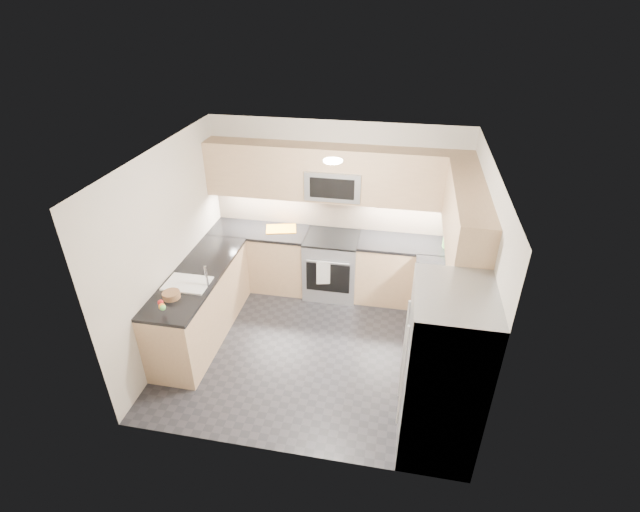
# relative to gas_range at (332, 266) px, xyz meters

# --- Properties ---
(floor) EXTENTS (3.60, 3.20, 0.00)m
(floor) POSITION_rel_gas_range_xyz_m (0.00, -1.28, -0.46)
(floor) COLOR #222227
(floor) RESTS_ON ground
(ceiling) EXTENTS (3.60, 3.20, 0.02)m
(ceiling) POSITION_rel_gas_range_xyz_m (0.00, -1.28, 2.04)
(ceiling) COLOR beige
(ceiling) RESTS_ON wall_back
(wall_back) EXTENTS (3.60, 0.02, 2.50)m
(wall_back) POSITION_rel_gas_range_xyz_m (0.00, 0.32, 0.79)
(wall_back) COLOR #BDB4A5
(wall_back) RESTS_ON floor
(wall_front) EXTENTS (3.60, 0.02, 2.50)m
(wall_front) POSITION_rel_gas_range_xyz_m (0.00, -2.88, 0.79)
(wall_front) COLOR #BDB4A5
(wall_front) RESTS_ON floor
(wall_left) EXTENTS (0.02, 3.20, 2.50)m
(wall_left) POSITION_rel_gas_range_xyz_m (-1.80, -1.28, 0.79)
(wall_left) COLOR #BDB4A5
(wall_left) RESTS_ON floor
(wall_right) EXTENTS (0.02, 3.20, 2.50)m
(wall_right) POSITION_rel_gas_range_xyz_m (1.80, -1.28, 0.79)
(wall_right) COLOR #BDB4A5
(wall_right) RESTS_ON floor
(base_cab_back_left) EXTENTS (1.42, 0.60, 0.90)m
(base_cab_back_left) POSITION_rel_gas_range_xyz_m (-1.09, 0.02, -0.01)
(base_cab_back_left) COLOR tan
(base_cab_back_left) RESTS_ON floor
(base_cab_back_right) EXTENTS (1.42, 0.60, 0.90)m
(base_cab_back_right) POSITION_rel_gas_range_xyz_m (1.09, 0.02, -0.01)
(base_cab_back_right) COLOR tan
(base_cab_back_right) RESTS_ON floor
(base_cab_right) EXTENTS (0.60, 1.70, 0.90)m
(base_cab_right) POSITION_rel_gas_range_xyz_m (1.50, -1.12, -0.01)
(base_cab_right) COLOR tan
(base_cab_right) RESTS_ON floor
(base_cab_peninsula) EXTENTS (0.60, 2.00, 0.90)m
(base_cab_peninsula) POSITION_rel_gas_range_xyz_m (-1.50, -1.28, -0.01)
(base_cab_peninsula) COLOR tan
(base_cab_peninsula) RESTS_ON floor
(countertop_back_left) EXTENTS (1.42, 0.63, 0.04)m
(countertop_back_left) POSITION_rel_gas_range_xyz_m (-1.09, 0.02, 0.47)
(countertop_back_left) COLOR black
(countertop_back_left) RESTS_ON base_cab_back_left
(countertop_back_right) EXTENTS (1.42, 0.63, 0.04)m
(countertop_back_right) POSITION_rel_gas_range_xyz_m (1.09, 0.02, 0.47)
(countertop_back_right) COLOR black
(countertop_back_right) RESTS_ON base_cab_back_right
(countertop_right) EXTENTS (0.63, 1.70, 0.04)m
(countertop_right) POSITION_rel_gas_range_xyz_m (1.50, -1.12, 0.47)
(countertop_right) COLOR black
(countertop_right) RESTS_ON base_cab_right
(countertop_peninsula) EXTENTS (0.63, 2.00, 0.04)m
(countertop_peninsula) POSITION_rel_gas_range_xyz_m (-1.50, -1.28, 0.47)
(countertop_peninsula) COLOR black
(countertop_peninsula) RESTS_ON base_cab_peninsula
(upper_cab_back) EXTENTS (3.60, 0.35, 0.75)m
(upper_cab_back) POSITION_rel_gas_range_xyz_m (0.00, 0.15, 1.37)
(upper_cab_back) COLOR tan
(upper_cab_back) RESTS_ON wall_back
(upper_cab_right) EXTENTS (0.35, 1.95, 0.75)m
(upper_cab_right) POSITION_rel_gas_range_xyz_m (1.62, -1.00, 1.37)
(upper_cab_right) COLOR tan
(upper_cab_right) RESTS_ON wall_right
(backsplash_back) EXTENTS (3.60, 0.01, 0.51)m
(backsplash_back) POSITION_rel_gas_range_xyz_m (0.00, 0.32, 0.74)
(backsplash_back) COLOR tan
(backsplash_back) RESTS_ON wall_back
(backsplash_right) EXTENTS (0.01, 2.30, 0.51)m
(backsplash_right) POSITION_rel_gas_range_xyz_m (1.80, -0.82, 0.74)
(backsplash_right) COLOR tan
(backsplash_right) RESTS_ON wall_right
(gas_range) EXTENTS (0.76, 0.65, 0.91)m
(gas_range) POSITION_rel_gas_range_xyz_m (0.00, 0.00, 0.00)
(gas_range) COLOR #9D9FA4
(gas_range) RESTS_ON floor
(range_cooktop) EXTENTS (0.76, 0.65, 0.03)m
(range_cooktop) POSITION_rel_gas_range_xyz_m (0.00, 0.00, 0.46)
(range_cooktop) COLOR black
(range_cooktop) RESTS_ON gas_range
(oven_door_glass) EXTENTS (0.62, 0.02, 0.45)m
(oven_door_glass) POSITION_rel_gas_range_xyz_m (0.00, -0.33, -0.01)
(oven_door_glass) COLOR black
(oven_door_glass) RESTS_ON gas_range
(oven_handle) EXTENTS (0.60, 0.02, 0.02)m
(oven_handle) POSITION_rel_gas_range_xyz_m (0.00, -0.35, 0.26)
(oven_handle) COLOR #B2B5BA
(oven_handle) RESTS_ON gas_range
(microwave) EXTENTS (0.76, 0.40, 0.40)m
(microwave) POSITION_rel_gas_range_xyz_m (0.00, 0.12, 1.24)
(microwave) COLOR #909497
(microwave) RESTS_ON upper_cab_back
(microwave_door) EXTENTS (0.60, 0.01, 0.28)m
(microwave_door) POSITION_rel_gas_range_xyz_m (0.00, -0.08, 1.24)
(microwave_door) COLOR black
(microwave_door) RESTS_ON microwave
(refrigerator) EXTENTS (0.70, 0.90, 1.80)m
(refrigerator) POSITION_rel_gas_range_xyz_m (1.45, -2.43, 0.45)
(refrigerator) COLOR #999CA0
(refrigerator) RESTS_ON floor
(fridge_handle_left) EXTENTS (0.02, 0.02, 1.20)m
(fridge_handle_left) POSITION_rel_gas_range_xyz_m (1.08, -2.61, 0.49)
(fridge_handle_left) COLOR #B2B5BA
(fridge_handle_left) RESTS_ON refrigerator
(fridge_handle_right) EXTENTS (0.02, 0.02, 1.20)m
(fridge_handle_right) POSITION_rel_gas_range_xyz_m (1.08, -2.25, 0.49)
(fridge_handle_right) COLOR #B2B5BA
(fridge_handle_right) RESTS_ON refrigerator
(sink_basin) EXTENTS (0.52, 0.38, 0.16)m
(sink_basin) POSITION_rel_gas_range_xyz_m (-1.50, -1.53, 0.42)
(sink_basin) COLOR white
(sink_basin) RESTS_ON base_cab_peninsula
(faucet) EXTENTS (0.03, 0.03, 0.28)m
(faucet) POSITION_rel_gas_range_xyz_m (-1.24, -1.53, 0.62)
(faucet) COLOR silver
(faucet) RESTS_ON countertop_peninsula
(utensil_bowl) EXTENTS (0.30, 0.30, 0.17)m
(utensil_bowl) POSITION_rel_gas_range_xyz_m (1.67, 0.01, 0.57)
(utensil_bowl) COLOR #5EAE4A
(utensil_bowl) RESTS_ON countertop_back_right
(cutting_board) EXTENTS (0.50, 0.40, 0.01)m
(cutting_board) POSITION_rel_gas_range_xyz_m (-0.77, 0.09, 0.49)
(cutting_board) COLOR orange
(cutting_board) RESTS_ON countertop_back_left
(fruit_basket) EXTENTS (0.21, 0.21, 0.07)m
(fruit_basket) POSITION_rel_gas_range_xyz_m (-1.56, -1.82, 0.52)
(fruit_basket) COLOR #8C6341
(fruit_basket) RESTS_ON countertop_peninsula
(fruit_apple) EXTENTS (0.06, 0.06, 0.06)m
(fruit_apple) POSITION_rel_gas_range_xyz_m (-1.54, -2.07, 0.60)
(fruit_apple) COLOR #B51415
(fruit_apple) RESTS_ON fruit_basket
(fruit_pear) EXTENTS (0.06, 0.06, 0.06)m
(fruit_pear) POSITION_rel_gas_range_xyz_m (-1.47, -2.15, 0.60)
(fruit_pear) COLOR #5CC052
(fruit_pear) RESTS_ON fruit_basket
(dish_towel_check) EXTENTS (0.19, 0.06, 0.36)m
(dish_towel_check) POSITION_rel_gas_range_xyz_m (-0.06, -0.37, 0.10)
(dish_towel_check) COLOR silver
(dish_towel_check) RESTS_ON oven_handle
(fruit_orange) EXTENTS (0.07, 0.07, 0.07)m
(fruit_orange) POSITION_rel_gas_range_xyz_m (-1.49, -2.14, 0.60)
(fruit_orange) COLOR orange
(fruit_orange) RESTS_ON fruit_basket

